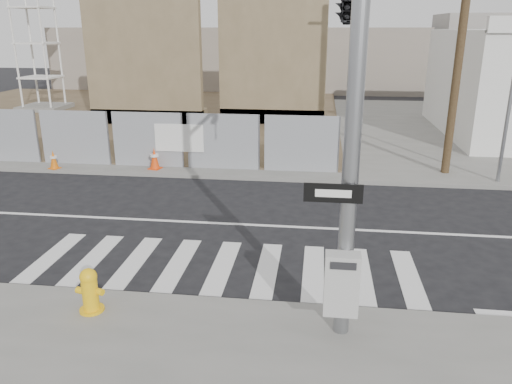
# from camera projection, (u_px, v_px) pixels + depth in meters

# --- Properties ---
(ground) EXTENTS (100.00, 100.00, 0.00)m
(ground) POSITION_uv_depth(u_px,v_px,m) (240.00, 224.00, 13.35)
(ground) COLOR black
(ground) RESTS_ON ground
(sidewalk_far) EXTENTS (50.00, 20.00, 0.12)m
(sidewalk_far) POSITION_uv_depth(u_px,v_px,m) (281.00, 125.00, 26.51)
(sidewalk_far) COLOR slate
(sidewalk_far) RESTS_ON ground
(signal_pole) EXTENTS (0.96, 5.87, 7.00)m
(signal_pole) POSITION_uv_depth(u_px,v_px,m) (349.00, 40.00, 9.62)
(signal_pole) COLOR gray
(signal_pole) RESTS_ON sidewalk_near
(chain_link_fence) EXTENTS (24.60, 0.04, 2.00)m
(chain_link_fence) POSITION_uv_depth(u_px,v_px,m) (0.00, 135.00, 18.90)
(chain_link_fence) COLOR gray
(chain_link_fence) RESTS_ON sidewalk_far
(concrete_wall_left) EXTENTS (6.00, 1.30, 8.00)m
(concrete_wall_left) POSITION_uv_depth(u_px,v_px,m) (144.00, 61.00, 25.45)
(concrete_wall_left) COLOR brown
(concrete_wall_left) RESTS_ON sidewalk_far
(concrete_wall_right) EXTENTS (5.50, 1.30, 8.00)m
(concrete_wall_right) POSITION_uv_depth(u_px,v_px,m) (273.00, 61.00, 25.61)
(concrete_wall_right) COLOR brown
(concrete_wall_right) RESTS_ON sidewalk_far
(utility_pole_right) EXTENTS (1.60, 0.28, 10.00)m
(utility_pole_right) POSITION_uv_depth(u_px,v_px,m) (463.00, 21.00, 16.11)
(utility_pole_right) COLOR #493922
(utility_pole_right) RESTS_ON sidewalk_far
(fire_hydrant) EXTENTS (0.54, 0.54, 0.84)m
(fire_hydrant) POSITION_uv_depth(u_px,v_px,m) (90.00, 290.00, 8.94)
(fire_hydrant) COLOR yellow
(fire_hydrant) RESTS_ON sidewalk_near
(traffic_cone_c) EXTENTS (0.45, 0.45, 0.67)m
(traffic_cone_c) POSITION_uv_depth(u_px,v_px,m) (54.00, 160.00, 18.08)
(traffic_cone_c) COLOR #DA620B
(traffic_cone_c) RESTS_ON sidewalk_far
(traffic_cone_d) EXTENTS (0.49, 0.49, 0.78)m
(traffic_cone_d) POSITION_uv_depth(u_px,v_px,m) (155.00, 159.00, 18.04)
(traffic_cone_d) COLOR #E63F0C
(traffic_cone_d) RESTS_ON sidewalk_far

